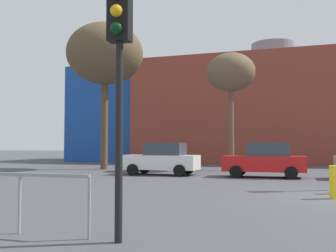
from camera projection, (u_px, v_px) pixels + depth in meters
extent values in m
cube|color=brown|center=(273.00, 113.00, 36.85)|extent=(23.90, 12.91, 9.24)
cube|color=#19479E|center=(124.00, 117.00, 41.54)|extent=(7.05, 11.62, 9.09)
cylinder|color=slate|center=(273.00, 54.00, 37.14)|extent=(4.00, 4.00, 2.00)
cube|color=white|center=(161.00, 162.00, 20.16)|extent=(3.83, 1.64, 0.73)
cube|color=#333D47|center=(165.00, 149.00, 20.13)|extent=(1.92, 1.46, 0.64)
cylinder|color=black|center=(133.00, 170.00, 19.72)|extent=(0.58, 0.20, 0.58)
cylinder|color=black|center=(145.00, 168.00, 21.32)|extent=(0.58, 0.20, 0.58)
cylinder|color=black|center=(179.00, 171.00, 18.97)|extent=(0.58, 0.20, 0.58)
cylinder|color=black|center=(188.00, 169.00, 20.57)|extent=(0.58, 0.20, 0.58)
cube|color=red|center=(264.00, 164.00, 18.58)|extent=(3.82, 1.64, 0.73)
cube|color=#333D47|center=(269.00, 149.00, 18.55)|extent=(1.91, 1.46, 0.64)
cylinder|color=black|center=(236.00, 172.00, 18.14)|extent=(0.58, 0.20, 0.58)
cylinder|color=black|center=(240.00, 170.00, 19.74)|extent=(0.58, 0.20, 0.58)
cylinder|color=black|center=(291.00, 173.00, 17.39)|extent=(0.58, 0.20, 0.58)
cylinder|color=black|center=(291.00, 171.00, 18.99)|extent=(0.58, 0.20, 0.58)
cylinder|color=black|center=(119.00, 141.00, 6.08)|extent=(0.12, 0.12, 3.14)
cube|color=black|center=(120.00, 14.00, 6.18)|extent=(0.37, 0.26, 0.90)
sphere|color=#F2A514|center=(116.00, 11.00, 6.05)|extent=(0.20, 0.20, 0.20)
sphere|color=black|center=(116.00, 29.00, 6.04)|extent=(0.20, 0.20, 0.20)
cylinder|color=brown|center=(104.00, 122.00, 25.16)|extent=(0.46, 0.46, 6.16)
ellipsoid|color=brown|center=(105.00, 54.00, 25.39)|extent=(4.97, 4.97, 3.98)
cylinder|color=brown|center=(231.00, 128.00, 23.92)|extent=(0.31, 0.31, 5.25)
ellipsoid|color=brown|center=(231.00, 72.00, 24.10)|extent=(2.99, 2.99, 2.39)
cylinder|color=yellow|center=(334.00, 182.00, 11.04)|extent=(0.24, 0.24, 0.94)
cylinder|color=gray|center=(20.00, 204.00, 6.64)|extent=(0.05, 0.05, 1.00)
cylinder|color=gray|center=(89.00, 208.00, 6.24)|extent=(0.05, 0.05, 1.00)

